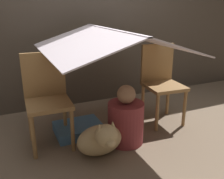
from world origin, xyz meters
name	(u,v)px	position (x,y,z in m)	size (l,w,h in m)	color
ground_plane	(121,142)	(0.00, 0.00, 0.00)	(8.80, 8.80, 0.00)	#7A6651
wall_back	(80,6)	(0.00, 1.18, 1.25)	(7.00, 0.05, 2.50)	#4C4238
chair_left	(47,96)	(-0.62, 0.30, 0.48)	(0.41, 0.41, 0.86)	olive
chair_right	(161,80)	(0.63, 0.30, 0.48)	(0.42, 0.42, 0.86)	olive
sheet_canopy	(112,40)	(0.00, 0.23, 0.96)	(1.25, 1.31, 0.20)	silver
person_front	(126,120)	(0.04, 0.00, 0.23)	(0.34, 0.34, 0.58)	maroon
dog	(101,139)	(-0.26, -0.13, 0.17)	(0.41, 0.40, 0.38)	tan
floor_cushion	(79,129)	(-0.32, 0.35, 0.05)	(0.47, 0.38, 0.10)	#4C7FB2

